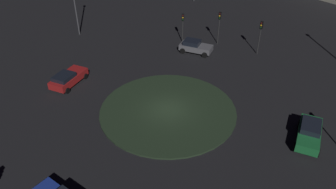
# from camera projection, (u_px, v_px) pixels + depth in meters

# --- Properties ---
(ground_plane) EXTENTS (119.15, 119.15, 0.00)m
(ground_plane) POSITION_uv_depth(u_px,v_px,m) (168.00, 111.00, 30.99)
(ground_plane) COLOR black
(roundabout_island) EXTENTS (12.77, 12.77, 0.15)m
(roundabout_island) POSITION_uv_depth(u_px,v_px,m) (168.00, 110.00, 30.94)
(roundabout_island) COLOR #263823
(roundabout_island) RESTS_ON ground_plane
(car_green) EXTENTS (3.50, 4.71, 1.54)m
(car_green) POSITION_uv_depth(u_px,v_px,m) (309.00, 133.00, 27.15)
(car_green) COLOR #1E7238
(car_green) RESTS_ON ground_plane
(car_red) EXTENTS (3.56, 4.67, 1.45)m
(car_red) POSITION_uv_depth(u_px,v_px,m) (68.00, 78.00, 34.42)
(car_red) COLOR red
(car_red) RESTS_ON ground_plane
(car_grey) EXTENTS (4.31, 3.29, 1.53)m
(car_grey) POSITION_uv_depth(u_px,v_px,m) (195.00, 46.00, 40.58)
(car_grey) COLOR slate
(car_grey) RESTS_ON ground_plane
(traffic_light_north) EXTENTS (0.33, 0.38, 3.86)m
(traffic_light_north) POSITION_uv_depth(u_px,v_px,m) (183.00, 22.00, 41.90)
(traffic_light_north) COLOR #2D2D2D
(traffic_light_north) RESTS_ON ground_plane
(traffic_light_northeast) EXTENTS (0.37, 0.39, 4.24)m
(traffic_light_northeast) POSITION_uv_depth(u_px,v_px,m) (219.00, 22.00, 41.43)
(traffic_light_northeast) COLOR #2D2D2D
(traffic_light_northeast) RESTS_ON ground_plane
(traffic_light_northeast_near) EXTENTS (0.39, 0.39, 4.20)m
(traffic_light_northeast_near) POSITION_uv_depth(u_px,v_px,m) (261.00, 31.00, 38.98)
(traffic_light_northeast_near) COLOR #2D2D2D
(traffic_light_northeast_near) RESTS_ON ground_plane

